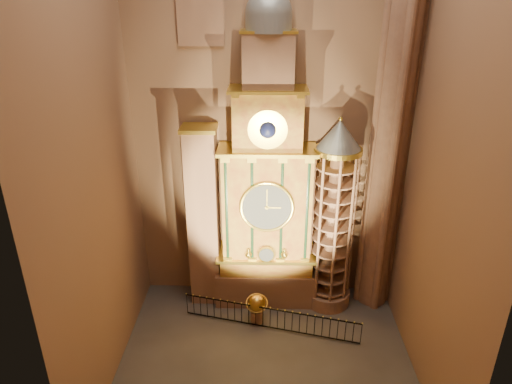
{
  "coord_description": "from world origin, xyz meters",
  "views": [
    {
      "loc": [
        -0.12,
        -16.78,
        16.36
      ],
      "look_at": [
        -0.53,
        3.0,
        7.57
      ],
      "focal_mm": 32.0,
      "sensor_mm": 36.0,
      "label": 1
    }
  ],
  "objects_px": {
    "astronomical_clock": "(267,192)",
    "iron_railing": "(270,318)",
    "celestial_globe": "(257,306)",
    "stair_turret": "(333,219)",
    "portrait_tower": "(203,218)"
  },
  "relations": [
    {
      "from": "portrait_tower",
      "to": "celestial_globe",
      "type": "distance_m",
      "value": 5.5
    },
    {
      "from": "astronomical_clock",
      "to": "portrait_tower",
      "type": "height_order",
      "value": "astronomical_clock"
    },
    {
      "from": "portrait_tower",
      "to": "iron_railing",
      "type": "relative_size",
      "value": 1.13
    },
    {
      "from": "astronomical_clock",
      "to": "celestial_globe",
      "type": "xyz_separation_m",
      "value": [
        -0.49,
        -2.14,
        -5.66
      ]
    },
    {
      "from": "stair_turret",
      "to": "iron_railing",
      "type": "relative_size",
      "value": 1.19
    },
    {
      "from": "portrait_tower",
      "to": "iron_railing",
      "type": "bearing_deg",
      "value": -36.94
    },
    {
      "from": "astronomical_clock",
      "to": "iron_railing",
      "type": "height_order",
      "value": "astronomical_clock"
    },
    {
      "from": "portrait_tower",
      "to": "stair_turret",
      "type": "distance_m",
      "value": 6.91
    },
    {
      "from": "celestial_globe",
      "to": "stair_turret",
      "type": "bearing_deg",
      "value": 25.25
    },
    {
      "from": "stair_turret",
      "to": "celestial_globe",
      "type": "relative_size",
      "value": 6.34
    },
    {
      "from": "astronomical_clock",
      "to": "stair_turret",
      "type": "relative_size",
      "value": 1.55
    },
    {
      "from": "stair_turret",
      "to": "celestial_globe",
      "type": "xyz_separation_m",
      "value": [
        -3.99,
        -1.88,
        -4.25
      ]
    },
    {
      "from": "iron_railing",
      "to": "stair_turret",
      "type": "bearing_deg",
      "value": 36.74
    },
    {
      "from": "portrait_tower",
      "to": "iron_railing",
      "type": "height_order",
      "value": "portrait_tower"
    },
    {
      "from": "portrait_tower",
      "to": "iron_railing",
      "type": "distance_m",
      "value": 6.36
    }
  ]
}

